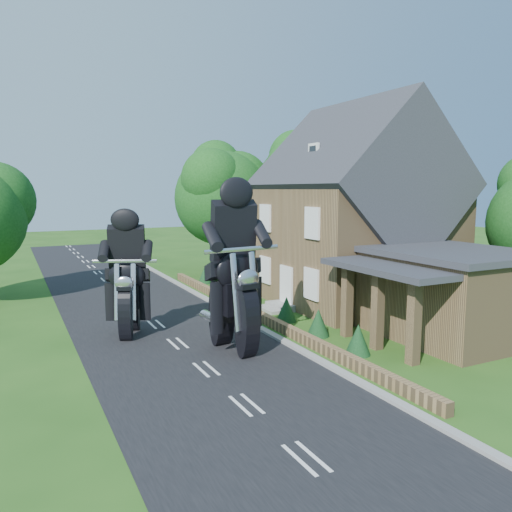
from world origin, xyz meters
name	(u,v)px	position (x,y,z in m)	size (l,w,h in m)	color
ground	(206,370)	(0.00, 0.00, 0.00)	(120.00, 120.00, 0.00)	#234B15
road	(206,369)	(0.00, 0.00, 0.01)	(7.00, 80.00, 0.02)	black
kerb	(303,351)	(3.65, 0.00, 0.06)	(0.30, 80.00, 0.12)	gray
garden_wall	(256,314)	(4.30, 5.00, 0.20)	(0.30, 22.00, 0.40)	olive
house	(355,217)	(10.49, 6.00, 4.34)	(9.54, 8.64, 10.24)	olive
annex	(449,292)	(9.87, -0.80, 1.77)	(7.05, 5.94, 3.44)	olive
tree_house_right	(410,199)	(16.65, 8.62, 5.19)	(6.51, 6.00, 8.40)	black
tree_behind_house	(309,183)	(14.18, 16.14, 6.23)	(7.81, 7.20, 10.08)	black
tree_behind_left	(227,190)	(8.16, 17.13, 5.73)	(6.94, 6.40, 9.16)	black
shrub_a	(358,339)	(5.30, -1.00, 0.55)	(0.90, 0.90, 1.10)	black
shrub_b	(318,322)	(5.30, 1.50, 0.55)	(0.90, 0.90, 1.10)	black
shrub_c	(286,309)	(5.30, 4.00, 0.55)	(0.90, 0.90, 1.10)	black
shrub_d	(239,289)	(5.30, 9.00, 0.55)	(0.90, 0.90, 1.10)	black
shrub_e	(221,281)	(5.30, 11.50, 0.55)	(0.90, 0.90, 1.10)	black
shrub_f	(205,274)	(5.30, 14.00, 0.55)	(0.90, 0.90, 1.10)	black
motorcycle_lead	(234,326)	(1.55, 1.26, 0.92)	(0.50, 1.98, 1.85)	black
motorcycle_follow	(129,317)	(-1.37, 4.86, 0.75)	(0.41, 1.62, 1.51)	black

